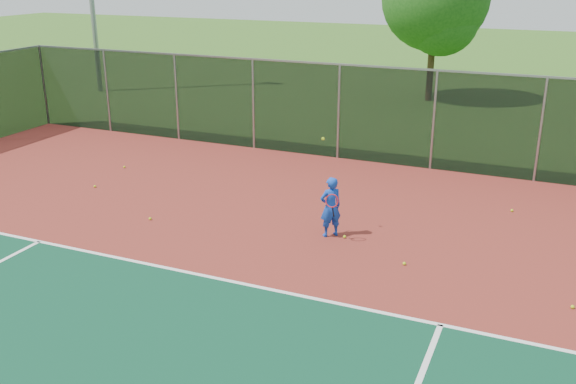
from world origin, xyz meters
name	(u,v)px	position (x,y,z in m)	size (l,w,h in m)	color
court_apron	(312,330)	(0.00, 2.00, 0.01)	(30.00, 20.00, 0.02)	maroon
fence_back	(434,119)	(0.00, 12.00, 1.56)	(30.00, 0.06, 3.03)	black
tennis_player	(331,207)	(-1.08, 5.92, 0.73)	(0.61, 0.72, 2.29)	#1341B5
practice_ball_0	(344,237)	(-0.73, 5.92, 0.06)	(0.07, 0.07, 0.07)	#B5D418
practice_ball_1	(150,219)	(-5.46, 5.09, 0.06)	(0.07, 0.07, 0.07)	#B5D418
practice_ball_2	(124,167)	(-8.66, 8.34, 0.06)	(0.07, 0.07, 0.07)	#B5D418
practice_ball_3	(573,307)	(4.10, 4.52, 0.06)	(0.07, 0.07, 0.07)	#B5D418
practice_ball_4	(404,264)	(0.86, 5.08, 0.06)	(0.07, 0.07, 0.07)	#B5D418
practice_ball_6	(512,210)	(2.64, 9.17, 0.06)	(0.07, 0.07, 0.07)	#B5D418
practice_ball_7	(95,186)	(-8.29, 6.51, 0.06)	(0.07, 0.07, 0.07)	#B5D418
tree_back_left	(437,2)	(-2.11, 22.47, 4.36)	(4.73, 4.73, 6.95)	#362513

